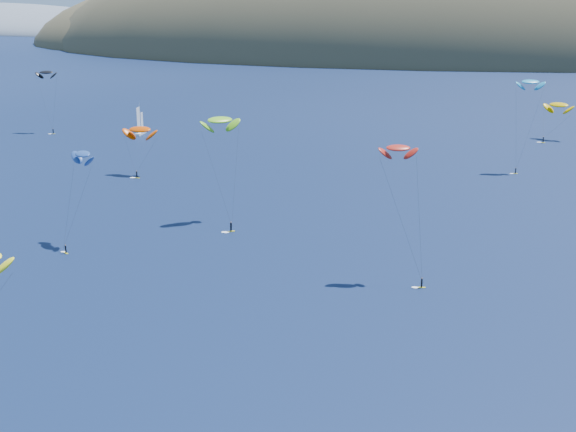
# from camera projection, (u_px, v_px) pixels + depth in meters

# --- Properties ---
(island) EXTENTS (730.00, 300.00, 210.00)m
(island) POSITION_uv_depth(u_px,v_px,m) (459.00, 64.00, 600.42)
(island) COLOR #3D3526
(island) RESTS_ON ground
(sailboat) EXTENTS (8.44, 7.35, 10.68)m
(sailboat) POSITION_uv_depth(u_px,v_px,m) (140.00, 132.00, 272.68)
(sailboat) COLOR white
(sailboat) RESTS_ON ground
(kitesurfer_1) EXTENTS (9.73, 8.19, 14.76)m
(kitesurfer_1) POSITION_uv_depth(u_px,v_px,m) (140.00, 129.00, 214.65)
(kitesurfer_1) COLOR yellow
(kitesurfer_1) RESTS_ON ground
(kitesurfer_3) EXTENTS (10.05, 15.00, 24.15)m
(kitesurfer_3) POSITION_uv_depth(u_px,v_px,m) (220.00, 120.00, 172.13)
(kitesurfer_3) COLOR yellow
(kitesurfer_3) RESTS_ON ground
(kitesurfer_4) EXTENTS (7.88, 8.25, 26.31)m
(kitesurfer_4) POSITION_uv_depth(u_px,v_px,m) (531.00, 82.00, 215.78)
(kitesurfer_4) COLOR yellow
(kitesurfer_4) RESTS_ON ground
(kitesurfer_9) EXTENTS (9.28, 8.37, 24.82)m
(kitesurfer_9) POSITION_uv_depth(u_px,v_px,m) (398.00, 148.00, 137.45)
(kitesurfer_9) COLOR yellow
(kitesurfer_9) RESTS_ON ground
(kitesurfer_10) EXTENTS (7.61, 12.80, 19.73)m
(kitesurfer_10) POSITION_uv_depth(u_px,v_px,m) (83.00, 154.00, 157.72)
(kitesurfer_10) COLOR yellow
(kitesurfer_10) RESTS_ON ground
(kitesurfer_11) EXTENTS (10.98, 12.67, 13.90)m
(kitesurfer_11) POSITION_uv_depth(u_px,v_px,m) (559.00, 105.00, 262.23)
(kitesurfer_11) COLOR yellow
(kitesurfer_11) RESTS_ON ground
(kitesurfer_12) EXTENTS (8.01, 7.92, 22.20)m
(kitesurfer_12) POSITION_uv_depth(u_px,v_px,m) (46.00, 72.00, 273.44)
(kitesurfer_12) COLOR yellow
(kitesurfer_12) RESTS_ON ground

